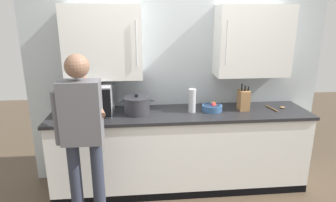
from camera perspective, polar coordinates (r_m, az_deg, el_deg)
name	(u,v)px	position (r m, az deg, el deg)	size (l,w,h in m)	color
back_wall_tiled	(178,56)	(3.42, 1.96, 8.75)	(3.51, 0.44, 2.87)	#B2BCC1
counter_unit	(180,150)	(3.44, 2.44, -9.54)	(2.91, 0.64, 0.93)	white
microwave_oven	(85,100)	(3.28, -15.99, 0.25)	(0.54, 0.37, 0.33)	#B7BABF
wooden_spoon	(277,108)	(3.62, 20.60, -1.25)	(0.20, 0.23, 0.02)	#A37547
thermos_flask	(192,100)	(3.24, 4.74, 0.11)	(0.09, 0.09, 0.27)	#B7BABF
stock_pot	(137,105)	(3.21, -6.15, -0.84)	(0.38, 0.29, 0.22)	#2D2D33
knife_block	(243,100)	(3.43, 14.59, 0.19)	(0.11, 0.15, 0.31)	#A37547
fruit_bowl	(212,107)	(3.34, 8.66, -1.21)	(0.23, 0.23, 0.10)	#335684
person_figure	(82,132)	(2.63, -16.44, -5.79)	(0.44, 0.54, 1.68)	#282D3D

